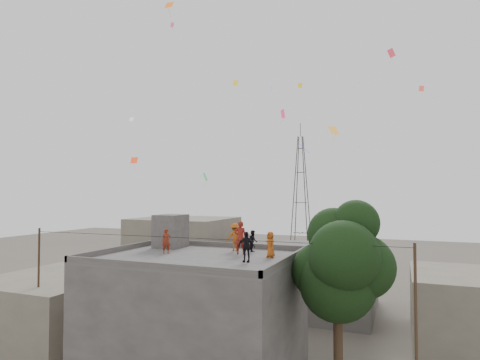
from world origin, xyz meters
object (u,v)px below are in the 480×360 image
object	(u,v)px
tree	(341,264)
person_red_adult	(240,238)
person_dark_adult	(246,247)
stair_head_box	(171,231)
transmission_tower	(301,196)

from	to	relation	value
tree	person_red_adult	distance (m)	5.67
person_red_adult	person_dark_adult	world-z (taller)	person_red_adult
stair_head_box	person_red_adult	xyz separation A→B (m)	(5.06, -1.03, -0.10)
person_dark_adult	tree	bearing A→B (deg)	10.76
transmission_tower	person_dark_adult	size ratio (longest dim) A/B	13.70
transmission_tower	person_dark_adult	xyz separation A→B (m)	(7.05, -40.64, -2.24)
stair_head_box	transmission_tower	distance (m)	37.46
stair_head_box	person_dark_adult	world-z (taller)	stair_head_box
tree	person_red_adult	bearing A→B (deg)	169.95
tree	person_red_adult	xyz separation A→B (m)	(-5.51, 0.98, 0.90)
person_dark_adult	transmission_tower	bearing A→B (deg)	94.63
stair_head_box	transmission_tower	world-z (taller)	transmission_tower
stair_head_box	tree	xyz separation A→B (m)	(10.57, -2.00, -1.00)
transmission_tower	person_red_adult	world-z (taller)	transmission_tower
stair_head_box	person_red_adult	bearing A→B (deg)	-11.49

